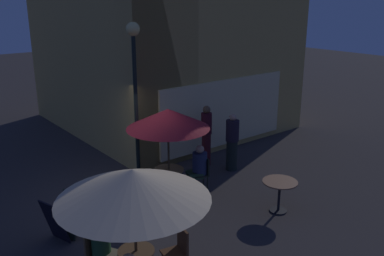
# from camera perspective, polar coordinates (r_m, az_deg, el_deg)

# --- Properties ---
(ground_plane) EXTENTS (60.00, 60.00, 0.00)m
(ground_plane) POSITION_cam_1_polar(r_m,az_deg,el_deg) (10.71, -9.63, -9.32)
(ground_plane) COLOR #363130
(cafe_building) EXTENTS (7.14, 8.04, 8.32)m
(cafe_building) POSITION_cam_1_polar(r_m,az_deg,el_deg) (14.40, -5.50, 14.88)
(cafe_building) COLOR tan
(cafe_building) RESTS_ON ground
(street_lamp_near_corner) EXTENTS (0.33, 0.33, 4.20)m
(street_lamp_near_corner) POSITION_cam_1_polar(r_m,az_deg,el_deg) (10.28, -7.73, 7.08)
(street_lamp_near_corner) COLOR black
(street_lamp_near_corner) RESTS_ON ground
(menu_sandwich_board) EXTENTS (0.78, 0.71, 0.92)m
(menu_sandwich_board) POSITION_cam_1_polar(r_m,az_deg,el_deg) (9.13, -17.13, -11.54)
(menu_sandwich_board) COLOR black
(menu_sandwich_board) RESTS_ON ground
(cafe_table_0) EXTENTS (0.73, 0.73, 0.72)m
(cafe_table_0) POSITION_cam_1_polar(r_m,az_deg,el_deg) (10.48, -3.12, -6.54)
(cafe_table_0) COLOR black
(cafe_table_0) RESTS_ON ground
(cafe_table_2) EXTENTS (0.80, 0.80, 0.76)m
(cafe_table_2) POSITION_cam_1_polar(r_m,az_deg,el_deg) (9.93, 11.74, -8.02)
(cafe_table_2) COLOR black
(cafe_table_2) RESTS_ON ground
(patio_umbrella_0) EXTENTS (2.00, 2.00, 2.25)m
(patio_umbrella_0) POSITION_cam_1_polar(r_m,az_deg,el_deg) (9.97, -3.26, 1.22)
(patio_umbrella_0) COLOR black
(patio_umbrella_0) RESTS_ON ground
(patio_umbrella_1) EXTENTS (2.48, 2.48, 2.21)m
(patio_umbrella_1) POSITION_cam_1_polar(r_m,az_deg,el_deg) (6.73, -7.95, -7.59)
(patio_umbrella_1) COLOR black
(patio_umbrella_1) RESTS_ON ground
(cafe_chair_0) EXTENTS (0.54, 0.54, 0.90)m
(cafe_chair_0) POSITION_cam_1_polar(r_m,az_deg,el_deg) (9.78, -4.60, -8.35)
(cafe_chair_0) COLOR brown
(cafe_chair_0) RESTS_ON ground
(cafe_chair_1) EXTENTS (0.50, 0.50, 0.91)m
(cafe_chair_1) POSITION_cam_1_polar(r_m,az_deg,el_deg) (10.70, 1.47, -5.79)
(cafe_chair_1) COLOR black
(cafe_chair_1) RESTS_ON ground
(cafe_chair_3) EXTENTS (0.45, 0.45, 0.94)m
(cafe_chair_3) POSITION_cam_1_polar(r_m,az_deg,el_deg) (7.65, -1.86, -15.89)
(cafe_chair_3) COLOR brown
(cafe_chair_3) RESTS_ON ground
(cafe_chair_4) EXTENTS (0.56, 0.56, 0.89)m
(cafe_chair_4) POSITION_cam_1_polar(r_m,az_deg,el_deg) (7.82, -12.66, -15.94)
(cafe_chair_4) COLOR brown
(cafe_chair_4) RESTS_ON ground
(patron_seated_0) EXTENTS (0.55, 0.47, 1.25)m
(patron_seated_0) POSITION_cam_1_polar(r_m,az_deg,el_deg) (10.60, 0.81, -5.12)
(patron_seated_0) COLOR #26462C
(patron_seated_0) RESTS_ON ground
(patron_seated_2) EXTENTS (0.46, 0.52, 1.21)m
(patron_seated_2) POSITION_cam_1_polar(r_m,az_deg,el_deg) (7.66, -11.81, -15.28)
(patron_seated_2) COLOR #77725A
(patron_seated_2) RESTS_ON ground
(patron_standing_3) EXTENTS (0.37, 0.37, 1.66)m
(patron_standing_3) POSITION_cam_1_polar(r_m,az_deg,el_deg) (11.96, 5.43, -1.94)
(patron_standing_3) COLOR black
(patron_standing_3) RESTS_ON ground
(patron_standing_4) EXTENTS (0.31, 0.31, 1.80)m
(patron_standing_4) POSITION_cam_1_polar(r_m,az_deg,el_deg) (12.22, 1.95, -0.97)
(patron_standing_4) COLOR #4B181D
(patron_standing_4) RESTS_ON ground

